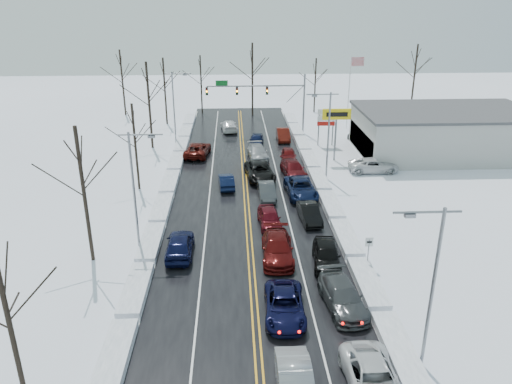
{
  "coord_description": "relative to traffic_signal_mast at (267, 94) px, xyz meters",
  "views": [
    {
      "loc": [
        -1.15,
        -38.41,
        18.21
      ],
      "look_at": [
        0.71,
        0.39,
        2.5
      ],
      "focal_mm": 35.0,
      "sensor_mm": 36.0,
      "label": 1
    }
  ],
  "objects": [
    {
      "name": "parked_car_2",
      "position": [
        11.35,
        -4.87,
        -5.48
      ],
      "size": [
        1.81,
        3.99,
        1.33
      ],
      "primitive_type": "imported",
      "rotation": [
        0.0,
        0.0,
        3.21
      ],
      "color": "black",
      "rests_on": "ground"
    },
    {
      "name": "parked_car_1",
      "position": [
        13.71,
        -10.82,
        -5.48
      ],
      "size": [
        2.51,
        5.5,
        1.56
      ],
      "primitive_type": "imported",
      "rotation": [
        0.0,
        0.0,
        -0.06
      ],
      "color": "#A3A6AB",
      "rests_on": "ground"
    },
    {
      "name": "queued_car_8",
      "position": [
        -1.64,
        -5.61,
        -5.48
      ],
      "size": [
        2.15,
        4.35,
        1.43
      ],
      "primitive_type": "imported",
      "rotation": [
        0.0,
        0.0,
        -0.11
      ],
      "color": "black",
      "rests_on": "ground"
    },
    {
      "name": "tree_far_a",
      "position": [
        -21.45,
        12.01,
        1.51
      ],
      "size": [
        4.0,
        4.0,
        10.0
      ],
      "color": "#2D231C",
      "rests_on": "ground"
    },
    {
      "name": "tires_plus_sign",
      "position": [
        7.05,
        -12.0,
        -0.49
      ],
      "size": [
        3.2,
        0.34,
        6.0
      ],
      "color": "slate",
      "rests_on": "ground"
    },
    {
      "name": "oncoming_car_1",
      "position": [
        -8.81,
        -9.55,
        -5.48
      ],
      "size": [
        3.26,
        5.89,
        1.56
      ],
      "primitive_type": "imported",
      "rotation": [
        0.0,
        0.0,
        3.02
      ],
      "color": "#4A0E09",
      "rests_on": "ground"
    },
    {
      "name": "queued_car_13",
      "position": [
        1.76,
        -28.18,
        -5.48
      ],
      "size": [
        1.82,
        4.42,
        1.42
      ],
      "primitive_type": "imported",
      "rotation": [
        0.0,
        0.0,
        0.07
      ],
      "color": "black",
      "rests_on": "ground"
    },
    {
      "name": "traffic_signal_mast",
      "position": [
        0.0,
        0.0,
        0.0
      ],
      "size": [
        13.28,
        0.39,
        8.0
      ],
      "color": "slate",
      "rests_on": "ground"
    },
    {
      "name": "oncoming_car_3",
      "position": [
        -8.66,
        -33.56,
        -5.48
      ],
      "size": [
        2.0,
        4.9,
        1.66
      ],
      "primitive_type": "imported",
      "rotation": [
        0.0,
        0.0,
        3.15
      ],
      "color": "black",
      "rests_on": "ground"
    },
    {
      "name": "parked_car_0",
      "position": [
        10.51,
        -16.19,
        -5.48
      ],
      "size": [
        5.38,
        2.51,
        1.49
      ],
      "primitive_type": "imported",
      "rotation": [
        0.0,
        0.0,
        1.56
      ],
      "color": "silver",
      "rests_on": "ground"
    },
    {
      "name": "flagpole",
      "position": [
        11.72,
        2.01,
        0.45
      ],
      "size": [
        1.87,
        1.2,
        10.0
      ],
      "color": "silver",
      "rests_on": "ground"
    },
    {
      "name": "queued_car_15",
      "position": [
        1.72,
        -16.94,
        -5.48
      ],
      "size": [
        2.75,
        5.44,
        1.52
      ],
      "primitive_type": "imported",
      "rotation": [
        0.0,
        0.0,
        0.12
      ],
      "color": "#46090C",
      "rests_on": "ground"
    },
    {
      "name": "queued_car_4",
      "position": [
        -1.69,
        -28.99,
        -5.48
      ],
      "size": [
        2.03,
        4.45,
        1.48
      ],
      "primitive_type": "imported",
      "rotation": [
        0.0,
        0.0,
        0.07
      ],
      "color": "#4E0A12",
      "rests_on": "ground"
    },
    {
      "name": "queued_car_5",
      "position": [
        -1.5,
        -22.97,
        -5.48
      ],
      "size": [
        1.65,
        4.33,
        1.41
      ],
      "primitive_type": "imported",
      "rotation": [
        0.0,
        0.0,
        0.04
      ],
      "color": "#383A3C",
      "rests_on": "ground"
    },
    {
      "name": "snow_bank_right",
      "position": [
        4.15,
        -25.99,
        -5.48
      ],
      "size": [
        1.5,
        72.0,
        0.53
      ],
      "primitive_type": "cube",
      "color": "white",
      "rests_on": "ground"
    },
    {
      "name": "snow_bank_left",
      "position": [
        -11.05,
        -25.99,
        -5.48
      ],
      "size": [
        1.5,
        72.0,
        0.53
      ],
      "primitive_type": "cube",
      "color": "white",
      "rests_on": "ground"
    },
    {
      "name": "dealership_building",
      "position": [
        20.53,
        -9.99,
        -2.82
      ],
      "size": [
        20.4,
        12.4,
        5.3
      ],
      "color": "#A6A6A2",
      "rests_on": "ground"
    },
    {
      "name": "queued_car_2",
      "position": [
        -1.68,
        -41.38,
        -5.48
      ],
      "size": [
        2.6,
        5.25,
        1.43
      ],
      "primitive_type": "imported",
      "rotation": [
        0.0,
        0.0,
        -0.04
      ],
      "color": "black",
      "rests_on": "ground"
    },
    {
      "name": "tree_far_d",
      "position": [
        8.55,
        12.51,
        0.46
      ],
      "size": [
        3.4,
        3.4,
        8.5
      ],
      "color": "#2D231C",
      "rests_on": "ground"
    },
    {
      "name": "queued_car_16",
      "position": [
        1.77,
        -11.98,
        -5.48
      ],
      "size": [
        1.86,
        4.13,
        1.38
      ],
      "primitive_type": "imported",
      "rotation": [
        0.0,
        0.0,
        -0.06
      ],
      "color": "#530B0B",
      "rests_on": "ground"
    },
    {
      "name": "used_vehicles_sign",
      "position": [
        7.05,
        -5.99,
        -2.16
      ],
      "size": [
        2.2,
        0.22,
        4.65
      ],
      "color": "slate",
      "rests_on": "ground"
    },
    {
      "name": "streetlight_nw",
      "position": [
        -11.74,
        -3.99,
        -0.17
      ],
      "size": [
        3.2,
        0.25,
        9.0
      ],
      "color": "slate",
      "rests_on": "ground"
    },
    {
      "name": "queued_car_17",
      "position": [
        1.97,
        -3.45,
        -5.48
      ],
      "size": [
        1.65,
        4.62,
        1.52
      ],
      "primitive_type": "imported",
      "rotation": [
        0.0,
        0.0,
        -0.01
      ],
      "color": "#50110A",
      "rests_on": "ground"
    },
    {
      "name": "oncoming_car_0",
      "position": [
        -5.33,
        -20.04,
        -5.48
      ],
      "size": [
        1.76,
        4.18,
        1.34
      ],
      "primitive_type": "imported",
      "rotation": [
        0.0,
        0.0,
        3.23
      ],
      "color": "black",
      "rests_on": "ground"
    },
    {
      "name": "tree_left_c",
      "position": [
        -13.95,
        -19.99,
        0.46
      ],
      "size": [
        3.4,
        3.4,
        8.5
      ],
      "color": "#2D231C",
      "rests_on": "ground"
    },
    {
      "name": "tree_far_c",
      "position": [
        -1.45,
        11.01,
        2.21
      ],
      "size": [
        4.4,
        4.4,
        11.0
      ],
      "color": "#2D231C",
      "rests_on": "ground"
    },
    {
      "name": "streetlight_se",
      "position": [
        4.85,
        -45.99,
        -0.17
      ],
      "size": [
        3.2,
        0.25,
        9.0
      ],
      "color": "slate",
      "rests_on": "ground"
    },
    {
      "name": "tree_far_b",
      "position": [
        -9.45,
        13.01,
        0.81
      ],
      "size": [
        3.6,
        3.6,
        9.0
      ],
      "color": "#2D231C",
      "rests_on": "ground"
    },
    {
      "name": "streetlight_ne",
      "position": [
        4.85,
        -17.99,
        -0.17
      ],
      "size": [
        3.2,
        0.25,
        9.0
      ],
      "color": "slate",
      "rests_on": "ground"
    },
    {
      "name": "queued_car_14",
      "position": [
        1.78,
        -22.58,
        -5.48
      ],
      "size": [
        2.98,
        5.9,
        1.6
      ],
      "primitive_type": "imported",
      "rotation": [
        0.0,
        0.0,
        0.06
      ],
      "color": "#0B1433",
      "rests_on": "ground"
    },
    {
      "name": "queued_car_3",
      "position": [
        -1.5,
        -34.39,
        -5.48
      ],
      "size": [
        2.43,
        5.59,
        1.6
      ],
      "primitive_type": "imported",
      "rotation": [
        0.0,
        0.0,
        -0.03
      ],
      "color": "#4A0A09",
      "rests_on": "ground"
    },
    {
      "name": "tree_left_a",
      "position": [
        -14.45,
        -47.99,
        0.81
      ],
      "size": [
        3.6,
        3.6,
        9.0
      ],
      "color": "#2D231C",
      "rests_on": "ground"
    },
    {
      "name": "queued_car_11",
      "position": [
        1.97,
        -40.68,
        -5.48
      ],
      "size": [
        2.74,
        5.53,
        1.54
      ],
      "primitive_type": "imported",
      "rotation": [
        0.0,
        0.0,
        0.11
      ],
      "color": "#3F4244",
      "rests_on": "ground"
    },
    {
      "name": "tree_far_e",
      "position": [
        24.55,
        13.01,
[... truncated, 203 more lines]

